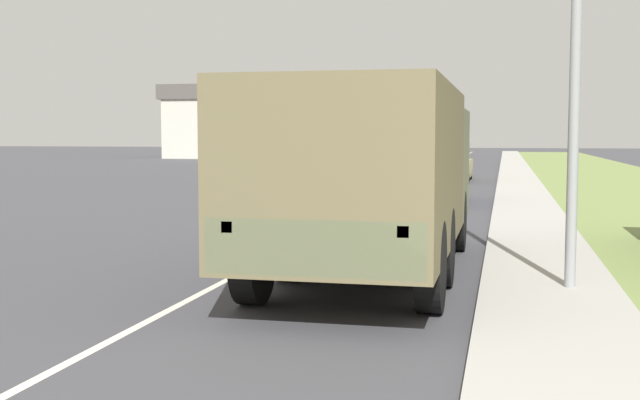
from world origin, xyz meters
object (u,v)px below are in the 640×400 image
(car_nearest_ahead, at_px, (428,178))
(car_farthest_ahead, at_px, (448,148))
(car_second_ahead, at_px, (450,164))
(car_third_ahead, at_px, (419,156))
(car_fourth_ahead, at_px, (433,152))
(military_truck, at_px, (372,170))

(car_nearest_ahead, bearing_deg, car_farthest_ahead, 93.37)
(car_second_ahead, relative_size, car_farthest_ahead, 1.06)
(car_third_ahead, xyz_separation_m, car_fourth_ahead, (-0.50, 15.74, -0.10))
(car_third_ahead, xyz_separation_m, car_farthest_ahead, (-0.33, 31.11, -0.04))
(car_third_ahead, bearing_deg, military_truck, -85.05)
(car_third_ahead, distance_m, car_fourth_ahead, 15.74)
(car_second_ahead, distance_m, car_third_ahead, 15.50)
(military_truck, xyz_separation_m, car_fourth_ahead, (-4.00, 56.10, -0.94))
(car_fourth_ahead, bearing_deg, car_nearest_ahead, -85.20)
(military_truck, distance_m, car_nearest_ahead, 13.20)
(military_truck, height_order, car_nearest_ahead, military_truck)
(military_truck, relative_size, car_fourth_ahead, 1.60)
(car_fourth_ahead, relative_size, car_farthest_ahead, 1.07)
(car_third_ahead, height_order, car_farthest_ahead, car_third_ahead)
(military_truck, height_order, car_second_ahead, military_truck)
(military_truck, distance_m, car_third_ahead, 40.52)
(car_fourth_ahead, bearing_deg, car_second_ahead, -83.59)
(car_second_ahead, bearing_deg, car_fourth_ahead, 96.41)
(car_nearest_ahead, height_order, car_second_ahead, car_second_ahead)
(military_truck, bearing_deg, car_farthest_ahead, 93.07)
(military_truck, bearing_deg, car_fourth_ahead, 94.07)
(car_nearest_ahead, distance_m, car_fourth_ahead, 43.08)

